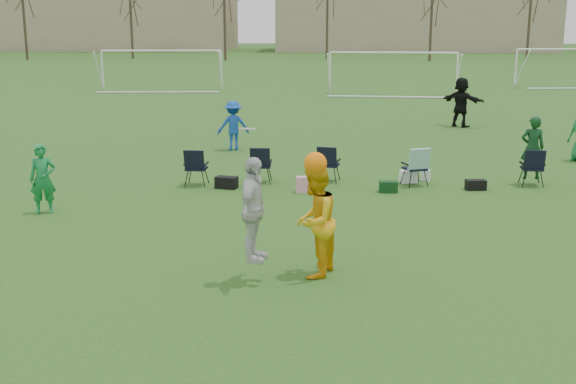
# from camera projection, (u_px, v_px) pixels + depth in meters

# --- Properties ---
(ground) EXTENTS (260.00, 260.00, 0.00)m
(ground) POSITION_uv_depth(u_px,v_px,m) (305.00, 298.00, 11.19)
(ground) COLOR #27551A
(ground) RESTS_ON ground
(fielder_green_near) EXTENTS (0.65, 0.52, 1.55)m
(fielder_green_near) POSITION_uv_depth(u_px,v_px,m) (43.00, 179.00, 15.93)
(fielder_green_near) COLOR #167E3C
(fielder_green_near) RESTS_ON ground
(fielder_blue) EXTENTS (1.18, 0.87, 1.63)m
(fielder_blue) POSITION_uv_depth(u_px,v_px,m) (233.00, 125.00, 23.80)
(fielder_blue) COLOR #1747AC
(fielder_blue) RESTS_ON ground
(fielder_black) EXTENTS (1.78, 1.65, 1.99)m
(fielder_black) POSITION_uv_depth(u_px,v_px,m) (461.00, 102.00, 29.01)
(fielder_black) COLOR black
(fielder_black) RESTS_ON ground
(center_contest) EXTENTS (1.75, 1.49, 2.57)m
(center_contest) POSITION_uv_depth(u_px,v_px,m) (293.00, 216.00, 11.80)
(center_contest) COLOR silver
(center_contest) RESTS_ON ground
(sideline_setup) EXTENTS (9.34, 1.81, 1.80)m
(sideline_setup) POSITION_uv_depth(u_px,v_px,m) (378.00, 164.00, 18.82)
(sideline_setup) COLOR #103B1A
(sideline_setup) RESTS_ON ground
(goal_left) EXTENTS (7.39, 0.76, 2.46)m
(goal_left) POSITION_uv_depth(u_px,v_px,m) (162.00, 59.00, 44.32)
(goal_left) COLOR white
(goal_left) RESTS_ON ground
(goal_mid) EXTENTS (7.40, 0.63, 2.46)m
(goal_mid) POSITION_uv_depth(u_px,v_px,m) (393.00, 61.00, 41.60)
(goal_mid) COLOR white
(goal_mid) RESTS_ON ground
(goal_right) EXTENTS (7.35, 1.14, 2.46)m
(goal_right) POSITION_uv_depth(u_px,v_px,m) (571.00, 57.00, 46.77)
(goal_right) COLOR white
(goal_right) RESTS_ON ground
(tree_line) EXTENTS (110.28, 3.28, 11.40)m
(tree_line) POSITION_uv_depth(u_px,v_px,m) (329.00, 12.00, 77.84)
(tree_line) COLOR #382B21
(tree_line) RESTS_ON ground
(building_row) EXTENTS (126.00, 16.00, 13.00)m
(building_row) POSITION_uv_depth(u_px,v_px,m) (375.00, 8.00, 102.67)
(building_row) COLOR tan
(building_row) RESTS_ON ground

